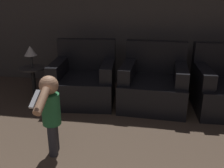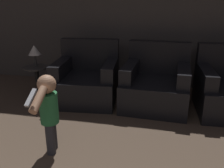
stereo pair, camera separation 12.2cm
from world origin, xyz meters
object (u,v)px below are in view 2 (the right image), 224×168
Objects in this scene: armchair_left at (87,80)px; person_toddler at (48,108)px; lamp at (34,51)px; armchair_middle at (156,85)px.

armchair_left reaches higher than person_toddler.
armchair_middle is at bearing 1.88° from lamp.
person_toddler is 1.57m from lamp.
armchair_left and armchair_middle have the same top height.
lamp is at bearing 178.79° from armchair_left.
armchair_middle is (1.00, 0.00, 0.00)m from armchair_left.
armchair_left is 1.38m from person_toddler.
armchair_left is 1.04× the size of armchair_middle.
lamp is at bearing -175.47° from armchair_middle.
armchair_middle is 1.81m from lamp.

